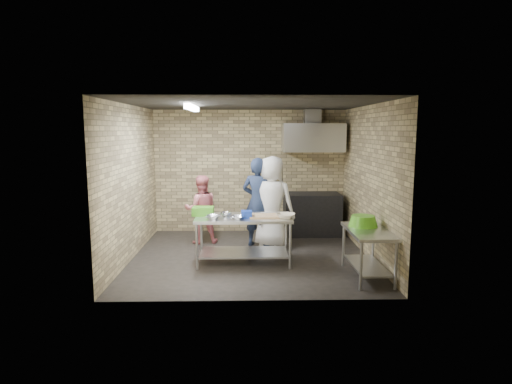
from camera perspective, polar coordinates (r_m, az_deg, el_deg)
The scene contains 26 objects.
floor at distance 7.79m, azimuth -0.71°, elevation -8.62°, with size 4.20×4.20×0.00m, color black.
ceiling at distance 7.46m, azimuth -0.75°, elevation 11.63°, with size 4.20×4.20×0.00m, color black.
back_wall at distance 9.49m, azimuth -0.84°, elevation 2.76°, with size 4.20×0.06×2.70m, color tan.
front_wall at distance 5.53m, azimuth -0.54°, elevation -1.25°, with size 4.20×0.06×2.70m, color tan.
left_wall at distance 7.78m, azimuth -16.40°, elevation 1.19°, with size 0.06×4.00×2.70m, color tan.
right_wall at distance 7.81m, azimuth 14.87°, elevation 1.29°, with size 0.06×4.00×2.70m, color tan.
prep_table at distance 7.35m, azimuth -1.65°, elevation -6.38°, with size 1.62×0.81×0.81m, color silver.
side_counter at distance 6.88m, azimuth 14.68°, elevation -7.93°, with size 0.60×1.20×0.75m, color silver.
stove at distance 9.39m, azimuth 7.47°, elevation -2.93°, with size 1.20×0.70×0.90m, color black.
range_hood at distance 9.26m, azimuth 7.61°, elevation 7.20°, with size 1.30×0.60×0.60m, color silver.
hood_duct at distance 9.41m, azimuth 7.52°, elevation 9.96°, with size 0.35×0.30×0.30m, color #A5A8AD.
wall_shelf at distance 9.50m, azimuth 9.21°, elevation 6.11°, with size 0.80×0.20×0.04m, color #3F2B19.
fluorescent_fixture at distance 7.52m, azimuth -8.54°, elevation 11.06°, with size 0.10×1.25×0.08m, color white.
green_crate at distance 7.40m, azimuth -7.09°, elevation -2.55°, with size 0.36×0.27×0.14m, color #3C931B.
blue_tub at distance 7.15m, azimuth -1.26°, elevation -2.98°, with size 0.18×0.18×0.12m, color #1737AD.
cutting_board at distance 7.24m, azimuth 1.12°, elevation -3.19°, with size 0.50×0.38×0.03m, color tan.
mixing_bowl_a at distance 7.08m, azimuth -5.73°, elevation -3.36°, with size 0.25×0.25×0.06m, color silver.
mixing_bowl_b at distance 7.31m, azimuth -4.01°, elevation -2.97°, with size 0.19×0.19×0.06m, color silver.
mixing_bowl_c at distance 7.04m, azimuth -2.49°, elevation -3.41°, with size 0.23×0.23×0.06m, color #B2B5B9.
ceramic_bowl at distance 7.13m, azimuth 3.97°, elevation -3.19°, with size 0.31×0.31×0.08m, color beige.
green_basin at distance 7.00m, azimuth 14.11°, elevation -3.75°, with size 0.46×0.46×0.17m, color #59C626, non-canonical shape.
bottle_red at distance 9.46m, azimuth 7.73°, elevation 6.80°, with size 0.07×0.07×0.18m, color #B22619.
bottle_green at distance 9.53m, azimuth 10.12°, elevation 6.66°, with size 0.06×0.06×0.15m, color green.
man_navy at distance 8.31m, azimuth 0.25°, elevation -1.37°, with size 0.64×0.42×1.74m, color #161B37.
woman_pink at distance 8.63m, azimuth -7.34°, elevation -2.32°, with size 0.67×0.52×1.37m, color #E57981.
woman_white at distance 8.25m, azimuth 2.16°, elevation -1.34°, with size 0.87×0.56×1.77m, color white.
Camera 1 is at (-0.07, -7.45, 2.27)m, focal length 29.97 mm.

